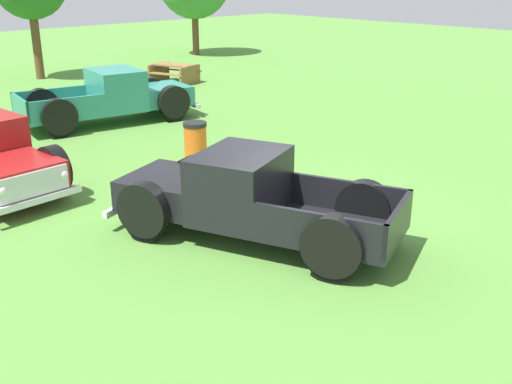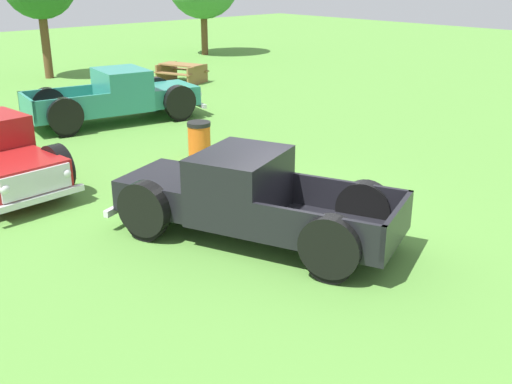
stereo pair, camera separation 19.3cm
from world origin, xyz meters
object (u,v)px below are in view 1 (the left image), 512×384
(pickup_truck_behind_left, at_px, (119,97))
(pickup_truck_foreground, at_px, (237,197))
(picnic_table, at_px, (174,71))
(trash_can, at_px, (195,141))

(pickup_truck_behind_left, bearing_deg, pickup_truck_foreground, -109.65)
(pickup_truck_behind_left, relative_size, picnic_table, 2.59)
(picnic_table, xyz_separation_m, trash_can, (-6.15, -9.13, -0.01))
(pickup_truck_behind_left, bearing_deg, picnic_table, 39.17)
(pickup_truck_foreground, distance_m, trash_can, 4.83)
(pickup_truck_foreground, relative_size, pickup_truck_behind_left, 0.97)
(pickup_truck_behind_left, relative_size, trash_can, 5.88)
(picnic_table, distance_m, trash_can, 11.01)
(pickup_truck_foreground, relative_size, trash_can, 5.72)
(pickup_truck_foreground, xyz_separation_m, trash_can, (2.40, 4.19, -0.27))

